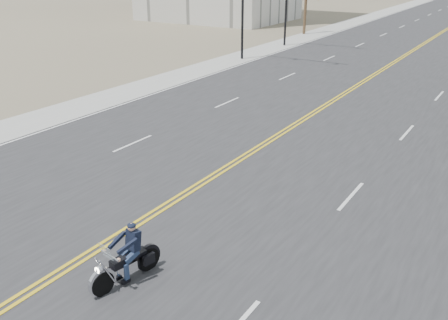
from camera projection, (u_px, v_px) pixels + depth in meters
The scene contains 2 objects.
sidewalk_left at pixel (373, 16), 70.96m from camera, with size 3.00×200.00×0.01m, color #A5A5A0.
motorcyclist at pixel (125, 255), 12.48m from camera, with size 0.87×2.03×1.59m, color black, non-canonical shape.
Camera 1 is at (9.52, -3.52, 7.70)m, focal length 40.00 mm.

